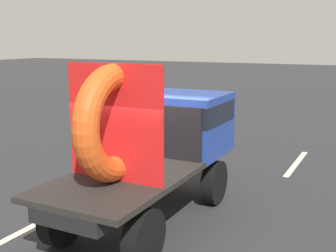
{
  "coord_description": "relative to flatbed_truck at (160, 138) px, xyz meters",
  "views": [
    {
      "loc": [
        4.41,
        -7.03,
        3.6
      ],
      "look_at": [
        0.3,
        0.99,
        1.8
      ],
      "focal_mm": 46.07,
      "sensor_mm": 36.0,
      "label": 1
    }
  ],
  "objects": [
    {
      "name": "lane_dash_left_far",
      "position": [
        -1.89,
        5.74,
        -1.6
      ],
      "size": [
        0.16,
        2.76,
        0.01
      ],
      "primitive_type": "cube",
      "rotation": [
        0.0,
        0.0,
        1.57
      ],
      "color": "beige",
      "rests_on": "ground_plane"
    },
    {
      "name": "flatbed_truck",
      "position": [
        0.0,
        0.0,
        0.0
      ],
      "size": [
        2.02,
        4.92,
        3.23
      ],
      "color": "black",
      "rests_on": "ground_plane"
    },
    {
      "name": "ground_plane",
      "position": [
        -0.3,
        -0.63,
        -1.61
      ],
      "size": [
        120.0,
        120.0,
        0.0
      ],
      "primitive_type": "plane",
      "color": "#28282B"
    },
    {
      "name": "lane_dash_right_far",
      "position": [
        1.89,
        5.06,
        -1.6
      ],
      "size": [
        0.16,
        2.92,
        0.01
      ],
      "primitive_type": "cube",
      "rotation": [
        0.0,
        0.0,
        1.57
      ],
      "color": "beige",
      "rests_on": "ground_plane"
    }
  ]
}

